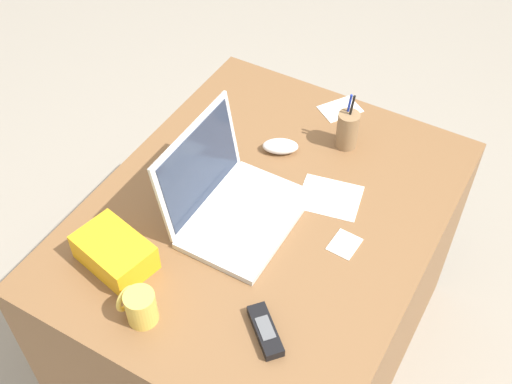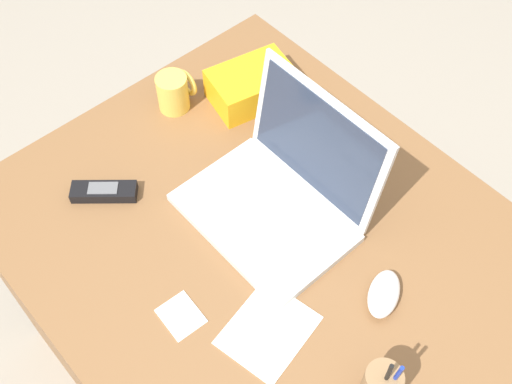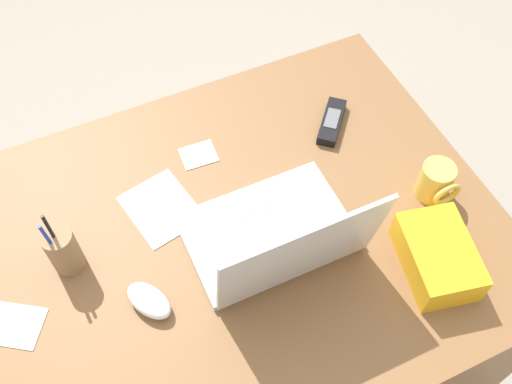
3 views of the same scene
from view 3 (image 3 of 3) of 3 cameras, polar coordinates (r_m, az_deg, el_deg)
ground_plane at (r=1.92m, az=-1.10°, el=-15.04°), size 6.00×6.00×0.00m
desk at (r=1.58m, az=-1.32°, el=-10.73°), size 1.11×0.88×0.73m
laptop at (r=1.19m, az=2.16°, el=-4.50°), size 0.34×0.28×0.26m
computer_mouse at (r=1.19m, az=-10.31°, el=-10.29°), size 0.10×0.12×0.04m
coffee_mug_white at (r=1.33m, az=17.01°, el=0.91°), size 0.07×0.08×0.09m
cordless_phone at (r=1.44m, az=7.33°, el=6.75°), size 0.12×0.13×0.03m
pen_holder at (r=1.23m, az=-18.13°, el=-5.38°), size 0.06×0.06×0.18m
snack_bag at (r=1.24m, az=17.13°, el=-5.98°), size 0.16×0.21×0.08m
paper_note_near_laptop at (r=1.26m, az=-22.57°, el=-11.82°), size 0.15×0.14×0.00m
paper_note_left at (r=1.31m, az=-9.16°, el=-1.53°), size 0.16×0.19×0.00m
paper_note_right at (r=1.38m, az=-5.56°, el=3.60°), size 0.08×0.07×0.00m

